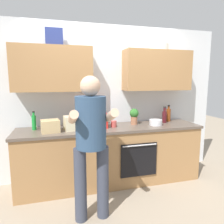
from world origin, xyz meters
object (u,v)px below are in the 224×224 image
Objects in this scene: person_standing at (91,137)px; cup_ceramic at (114,124)px; mixing_bowl at (156,122)px; potted_herb at (134,115)px; bottle_soda at (34,122)px; bottle_wine at (164,116)px; bottle_syrup at (89,119)px; bottle_oil at (90,125)px; bottle_vinegar at (168,115)px; cup_stoneware at (66,124)px; grocery_bag_crisps at (99,121)px; grocery_bag_rice at (73,123)px; grocery_bag_bread at (50,126)px.

cup_ceramic is (0.48, 0.78, -0.04)m from person_standing.
mixing_bowl is 0.79× the size of potted_herb.
bottle_wine is at bearing -1.03° from bottle_soda.
person_standing is 0.98m from bottle_syrup.
bottle_soda is 1.54m from potted_herb.
bottle_soda reaches higher than bottle_oil.
bottle_syrup is at bearing 3.95° from bottle_soda.
person_standing is 1.14m from bottle_soda.
bottle_vinegar is 0.16m from bottle_wine.
bottle_wine is 2.89× the size of cup_ceramic.
cup_stoneware is at bearing 177.28° from bottle_wine.
person_standing is at bearing -107.75° from grocery_bag_crisps.
cup_ceramic is 0.40m from potted_herb.
bottle_vinegar is 1.76m from cup_stoneware.
grocery_bag_rice is at bearing -172.58° from bottle_vinegar.
cup_ceramic is at bearing 3.08° from grocery_bag_rice.
bottle_syrup is 0.34m from grocery_bag_rice.
person_standing reaches higher than grocery_bag_bread.
bottle_syrup is 0.74m from potted_herb.
bottle_wine is 0.93m from cup_ceramic.
bottle_vinegar reaches higher than grocery_bag_crisps.
bottle_vinegar is 1.03× the size of bottle_wine.
person_standing is 1.24m from potted_herb.
potted_herb is (-0.31, 0.16, 0.10)m from mixing_bowl.
potted_herb reaches higher than cup_ceramic.
grocery_bag_rice is at bearing 100.30° from person_standing.
potted_herb is at bearing 7.90° from grocery_bag_bread.
grocery_bag_bread is at bearing 168.81° from bottle_oil.
person_standing reaches higher than grocery_bag_rice.
mixing_bowl is at bearing -8.89° from cup_stoneware.
bottle_wine is (1.40, 0.87, 0.03)m from person_standing.
grocery_bag_rice is at bearing -16.44° from bottle_soda.
bottle_oil is 0.83m from potted_herb.
grocery_bag_rice is at bearing -176.92° from cup_ceramic.
grocery_bag_crisps is at bearing -172.78° from bottle_vinegar.
bottle_vinegar is at bearing -0.02° from bottle_syrup.
grocery_bag_rice is at bearing 146.38° from bottle_oil.
bottle_oil is 0.91× the size of grocery_bag_crisps.
cup_ceramic reaches higher than mixing_bowl.
bottle_oil is 0.87× the size of bottle_syrup.
bottle_oil is at bearing -168.37° from bottle_wine.
bottle_wine reaches higher than bottle_soda.
bottle_syrup reaches higher than grocery_bag_rice.
cup_stoneware is (-0.31, 0.35, -0.04)m from bottle_oil.
grocery_bag_rice is at bearing -171.93° from grocery_bag_crisps.
bottle_soda is 0.46m from cup_stoneware.
bottle_oil is at bearing -165.90° from bottle_vinegar.
grocery_bag_crisps is (0.48, -0.15, 0.06)m from cup_stoneware.
potted_herb is 1.32m from grocery_bag_bread.
grocery_bag_rice is at bearing -65.86° from cup_stoneware.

